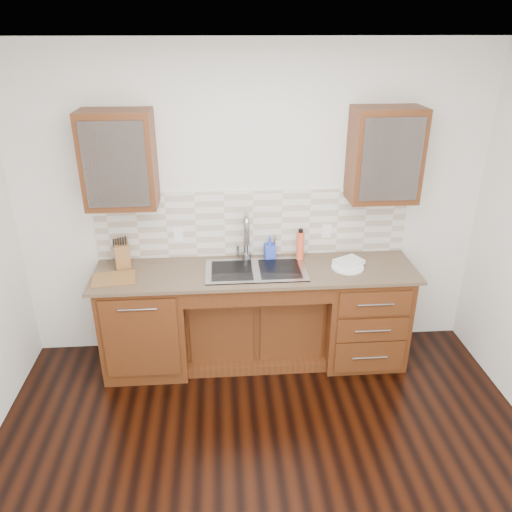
{
  "coord_description": "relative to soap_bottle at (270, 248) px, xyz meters",
  "views": [
    {
      "loc": [
        -0.28,
        -2.3,
        2.76
      ],
      "look_at": [
        0.0,
        1.4,
        1.05
      ],
      "focal_mm": 35.0,
      "sensor_mm": 36.0,
      "label": 1
    }
  ],
  "objects": [
    {
      "name": "water_bottle",
      "position": [
        0.26,
        -0.04,
        0.03
      ],
      "size": [
        0.08,
        0.08,
        0.26
      ],
      "primitive_type": "cylinder",
      "rotation": [
        0.0,
        0.0,
        -0.2
      ],
      "color": "#EF5430",
      "rests_on": "countertop"
    },
    {
      "name": "cup_left_b",
      "position": [
        -1.08,
        -0.06,
        0.76
      ],
      "size": [
        0.1,
        0.1,
        0.09
      ],
      "primitive_type": "imported",
      "rotation": [
        0.0,
        0.0,
        0.01
      ],
      "color": "white",
      "rests_on": "upper_cabinet_left"
    },
    {
      "name": "cup_left_a",
      "position": [
        -1.24,
        -0.06,
        0.76
      ],
      "size": [
        0.13,
        0.13,
        0.1
      ],
      "primitive_type": "imported",
      "rotation": [
        0.0,
        0.0,
        0.03
      ],
      "color": "white",
      "rests_on": "upper_cabinet_left"
    },
    {
      "name": "knife_block",
      "position": [
        -1.26,
        -0.06,
        0.01
      ],
      "size": [
        0.16,
        0.22,
        0.22
      ],
      "primitive_type": "cube",
      "rotation": [
        0.0,
        0.0,
        0.25
      ],
      "color": "brown",
      "rests_on": "countertop"
    },
    {
      "name": "cup_right_a",
      "position": [
        0.85,
        -0.06,
        0.77
      ],
      "size": [
        0.15,
        0.15,
        0.11
      ],
      "primitive_type": "imported",
      "rotation": [
        0.0,
        0.0,
        0.12
      ],
      "color": "silver",
      "rests_on": "upper_cabinet_right"
    },
    {
      "name": "ceiling",
      "position": [
        -0.14,
        -1.64,
        1.74
      ],
      "size": [
        4.0,
        3.5,
        0.1
      ],
      "primitive_type": "cube",
      "color": "white",
      "rests_on": "wall_back"
    },
    {
      "name": "outlet_right",
      "position": [
        0.51,
        0.08,
        0.11
      ],
      "size": [
        0.08,
        0.01,
        0.12
      ],
      "primitive_type": "cube",
      "color": "white",
      "rests_on": "backsplash"
    },
    {
      "name": "upper_cabinet_left",
      "position": [
        -1.19,
        -0.06,
        0.82
      ],
      "size": [
        0.55,
        0.34,
        0.75
      ],
      "primitive_type": "cube",
      "color": "#593014",
      "rests_on": "wall_back"
    },
    {
      "name": "plate",
      "position": [
        0.64,
        -0.24,
        -0.09
      ],
      "size": [
        0.33,
        0.33,
        0.02
      ],
      "primitive_type": "cylinder",
      "rotation": [
        0.0,
        0.0,
        -0.22
      ],
      "color": "white",
      "rests_on": "countertop"
    },
    {
      "name": "cutting_board",
      "position": [
        -1.29,
        -0.3,
        -0.09
      ],
      "size": [
        0.37,
        0.28,
        0.02
      ],
      "primitive_type": "cube",
      "rotation": [
        0.0,
        0.0,
        0.14
      ],
      "color": "#996535",
      "rests_on": "countertop"
    },
    {
      "name": "filter_tap",
      "position": [
        0.04,
        0.01,
        0.02
      ],
      "size": [
        0.02,
        0.02,
        0.24
      ],
      "primitive_type": "cylinder",
      "color": "#999993",
      "rests_on": "countertop"
    },
    {
      "name": "base_cabinet_right",
      "position": [
        0.81,
        -0.2,
        -0.57
      ],
      "size": [
        0.7,
        0.62,
        0.88
      ],
      "primitive_type": "cube",
      "color": "#593014",
      "rests_on": "ground"
    },
    {
      "name": "ground",
      "position": [
        -0.14,
        -1.64,
        -1.06
      ],
      "size": [
        4.0,
        3.5,
        0.1
      ],
      "primitive_type": "cube",
      "color": "black"
    },
    {
      "name": "base_cabinet_center",
      "position": [
        -0.14,
        -0.11,
        -0.66
      ],
      "size": [
        1.2,
        0.44,
        0.7
      ],
      "primitive_type": "cube",
      "color": "#593014",
      "rests_on": "ground"
    },
    {
      "name": "sink",
      "position": [
        -0.14,
        -0.23,
        -0.18
      ],
      "size": [
        0.84,
        0.46,
        0.19
      ],
      "primitive_type": "cube",
      "color": "#9E9EA5",
      "rests_on": "countertop"
    },
    {
      "name": "dish_towel",
      "position": [
        0.66,
        -0.19,
        -0.07
      ],
      "size": [
        0.28,
        0.25,
        0.04
      ],
      "primitive_type": "cube",
      "rotation": [
        0.0,
        0.0,
        0.49
      ],
      "color": "silver",
      "rests_on": "plate"
    },
    {
      "name": "cup_right_b",
      "position": [
        1.02,
        -0.06,
        0.76
      ],
      "size": [
        0.12,
        0.12,
        0.09
      ],
      "primitive_type": "imported",
      "rotation": [
        0.0,
        0.0,
        -0.26
      ],
      "color": "white",
      "rests_on": "upper_cabinet_right"
    },
    {
      "name": "soap_bottle",
      "position": [
        0.0,
        0.0,
        0.0
      ],
      "size": [
        0.1,
        0.1,
        0.2
      ],
      "primitive_type": "imported",
      "rotation": [
        0.0,
        0.0,
        0.12
      ],
      "color": "blue",
      "rests_on": "countertop"
    },
    {
      "name": "wall_back",
      "position": [
        -0.14,
        0.16,
        0.34
      ],
      "size": [
        4.0,
        0.1,
        2.7
      ],
      "primitive_type": "cube",
      "color": "white",
      "rests_on": "ground"
    },
    {
      "name": "base_cabinet_left",
      "position": [
        -1.09,
        -0.2,
        -0.57
      ],
      "size": [
        0.7,
        0.62,
        0.88
      ],
      "primitive_type": "cube",
      "color": "#593014",
      "rests_on": "ground"
    },
    {
      "name": "outlet_left",
      "position": [
        -0.79,
        0.08,
        0.11
      ],
      "size": [
        0.08,
        0.01,
        0.12
      ],
      "primitive_type": "cube",
      "color": "white",
      "rests_on": "backsplash"
    },
    {
      "name": "upper_cabinet_right",
      "position": [
        0.91,
        -0.06,
        0.82
      ],
      "size": [
        0.55,
        0.34,
        0.75
      ],
      "primitive_type": "cube",
      "color": "#593014",
      "rests_on": "wall_back"
    },
    {
      "name": "backsplash",
      "position": [
        -0.14,
        0.1,
        0.2
      ],
      "size": [
        2.7,
        0.02,
        0.59
      ],
      "primitive_type": "cube",
      "color": "beige",
      "rests_on": "wall_back"
    },
    {
      "name": "countertop",
      "position": [
        -0.14,
        -0.22,
        -0.11
      ],
      "size": [
        2.7,
        0.65,
        0.03
      ],
      "primitive_type": "cube",
      "color": "#84705B",
      "rests_on": "base_cabinet_left"
    },
    {
      "name": "faucet",
      "position": [
        -0.21,
        -0.0,
        0.1
      ],
      "size": [
        0.04,
        0.04,
        0.4
      ],
      "primitive_type": "cylinder",
      "color": "#999993",
      "rests_on": "countertop"
    }
  ]
}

